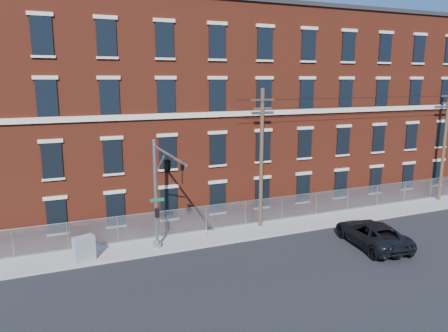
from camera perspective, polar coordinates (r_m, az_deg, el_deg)
ground at (r=26.24m, az=6.70°, el=-12.60°), size 140.00×140.00×0.00m
sidewalk at (r=36.74m, az=19.39°, el=-5.95°), size 65.00×3.00×0.12m
mill_building at (r=42.23m, az=11.99°, el=7.86°), size 55.30×14.32×16.30m
chain_link_fence at (r=37.39m, az=18.17°, el=-3.97°), size 59.06×0.06×1.85m
traffic_signal_mast at (r=24.30m, az=-8.02°, el=-1.19°), size 0.90×6.75×7.00m
utility_pole_near at (r=30.30m, az=5.06°, el=1.33°), size 1.80×0.28×10.00m
utility_pole_mid at (r=41.75m, az=27.54°, el=2.88°), size 1.80×0.28×10.00m
pickup_truck at (r=29.65m, az=19.26°, el=-8.59°), size 3.48×6.19×1.63m
utility_cabinet at (r=26.88m, az=-18.32°, el=-10.50°), size 1.33×0.96×1.51m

